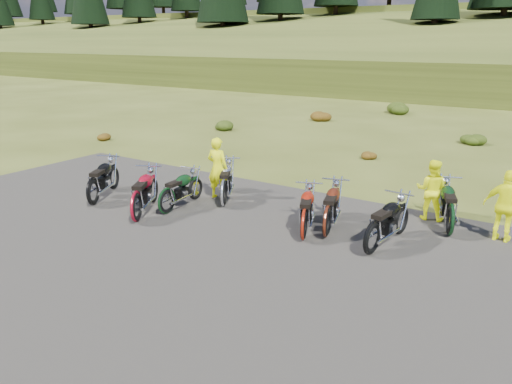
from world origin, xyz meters
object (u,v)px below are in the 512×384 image
Objects in this scene: motorcycle_3 at (224,207)px; motorcycle_0 at (94,206)px; motorcycle_7 at (448,236)px; person_middle at (218,169)px.

motorcycle_0 is at bearing 92.15° from motorcycle_3.
motorcycle_7 is 1.22× the size of person_middle.
motorcycle_3 is 1.21m from person_middle.
motorcycle_0 is 1.24× the size of person_middle.
person_middle is at bearing -73.10° from motorcycle_0.
motorcycle_3 is 1.21× the size of person_middle.
motorcycle_3 is at bearing 134.92° from person_middle.
person_middle reaches higher than motorcycle_3.
person_middle is (-6.45, -0.73, 0.91)m from motorcycle_7.
motorcycle_3 is 5.99m from motorcycle_7.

